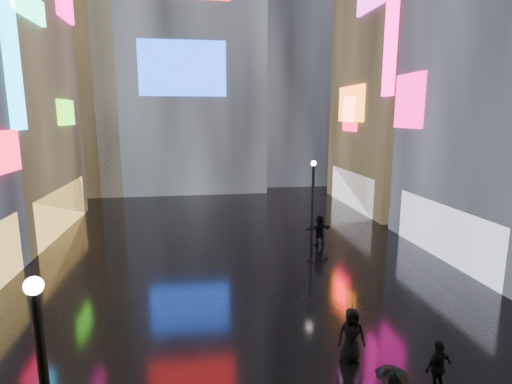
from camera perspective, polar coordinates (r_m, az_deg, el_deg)
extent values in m
plane|color=black|center=(23.38, -3.04, -8.41)|extent=(140.00, 140.00, 0.00)
cube|color=#FF0C32|center=(22.13, -32.03, 4.95)|extent=(0.25, 2.24, 1.94)
cube|color=#14AEFF|center=(23.84, -31.65, 17.25)|extent=(0.25, 1.40, 8.00)
cube|color=#FFC659|center=(30.01, -25.94, -2.19)|extent=(0.20, 10.00, 3.00)
cube|color=#4DF91B|center=(31.03, -25.51, 10.21)|extent=(0.25, 3.00, 1.71)
cube|color=#1AFFAD|center=(26.72, -29.96, 22.24)|extent=(0.25, 4.84, 1.37)
cube|color=#FF0C87|center=(33.70, -25.65, 22.89)|extent=(0.25, 3.32, 1.94)
cube|color=white|center=(23.97, 25.30, -5.23)|extent=(0.20, 9.00, 3.00)
cube|color=#FF0C87|center=(26.52, 21.06, 12.04)|extent=(0.25, 2.99, 3.26)
cube|color=#FF0C87|center=(29.72, 18.87, 22.54)|extent=(0.25, 1.40, 10.00)
cube|color=black|center=(37.30, 21.83, 19.84)|extent=(10.00, 12.00, 28.00)
cube|color=white|center=(35.16, 13.49, 0.39)|extent=(0.20, 9.00, 3.00)
cube|color=orange|center=(34.83, 13.43, 12.14)|extent=(0.25, 4.92, 2.91)
cube|color=#FF0C32|center=(34.92, 13.30, 10.80)|extent=(0.25, 2.63, 2.87)
cube|color=#194CFF|center=(39.11, -10.46, 16.99)|extent=(8.00, 0.20, 5.00)
cube|color=black|center=(50.12, 4.52, 21.52)|extent=(12.00, 12.00, 34.00)
cube|color=black|center=(45.83, -24.81, 16.54)|extent=(10.00, 10.00, 26.00)
sphere|color=white|center=(7.42, -29.18, -11.63)|extent=(0.30, 0.30, 0.30)
cylinder|color=black|center=(23.31, 8.07, -2.16)|extent=(0.16, 0.16, 5.00)
sphere|color=white|center=(22.88, 8.24, 4.07)|extent=(0.30, 0.30, 0.30)
imported|color=black|center=(13.22, 24.58, -21.79)|extent=(1.00, 0.63, 1.58)
imported|color=black|center=(13.76, 13.46, -19.23)|extent=(0.92, 0.65, 1.76)
imported|color=black|center=(24.42, 9.08, -5.43)|extent=(1.78, 0.97, 1.83)
imported|color=black|center=(10.34, 18.83, -24.07)|extent=(0.91, 0.91, 0.63)
imported|color=black|center=(13.17, 13.71, -14.41)|extent=(1.18, 1.17, 0.79)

